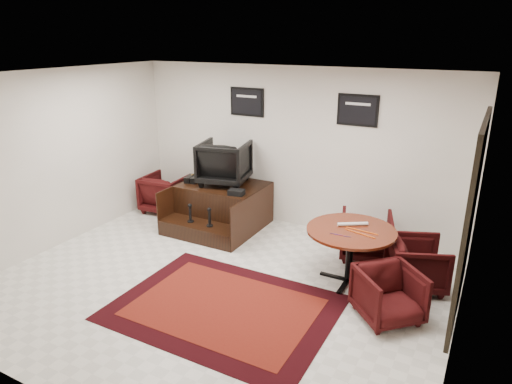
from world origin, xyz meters
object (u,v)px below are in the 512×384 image
shine_podium (221,207)px  table_chair_back (366,233)px  table_chair_window (417,261)px  armchair_side (165,191)px  meeting_table (351,236)px  table_chair_corner (389,292)px  shine_chair (224,161)px

shine_podium → table_chair_back: size_ratio=1.96×
table_chair_window → table_chair_back: bearing=34.0°
armchair_side → meeting_table: 4.10m
shine_podium → table_chair_corner: shine_podium is taller
shine_chair → table_chair_window: shine_chair is taller
table_chair_back → table_chair_window: 1.03m
shine_chair → table_chair_window: 3.63m
shine_chair → table_chair_window: bearing=156.0°
shine_podium → table_chair_window: bearing=-9.0°
shine_chair → armchair_side: size_ratio=1.06×
shine_podium → armchair_side: size_ratio=1.90×
meeting_table → table_chair_window: meeting_table is taller
shine_chair → table_chair_back: size_ratio=1.09×
meeting_table → table_chair_corner: 0.99m
shine_podium → table_chair_window: shine_podium is taller
shine_podium → table_chair_back: bearing=0.5°
meeting_table → table_chair_window: (0.85, 0.30, -0.32)m
shine_podium → meeting_table: bearing=-17.8°
meeting_table → shine_chair: bearing=159.3°
armchair_side → table_chair_window: bearing=167.4°
table_chair_back → table_chair_corner: table_chair_back is taller
shine_chair → table_chair_back: shine_chair is taller
table_chair_back → table_chair_window: size_ratio=1.03×
meeting_table → table_chair_corner: (0.68, -0.63, -0.34)m
table_chair_window → table_chair_corner: size_ratio=1.06×
shine_chair → meeting_table: (2.63, -0.99, -0.48)m
table_chair_back → shine_chair: bearing=-18.9°
table_chair_window → meeting_table: bearing=86.9°
armchair_side → table_chair_corner: size_ratio=1.12×
table_chair_window → table_chair_corner: (-0.17, -0.93, -0.02)m
shine_podium → shine_chair: size_ratio=1.80×
meeting_table → table_chair_corner: meeting_table is taller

